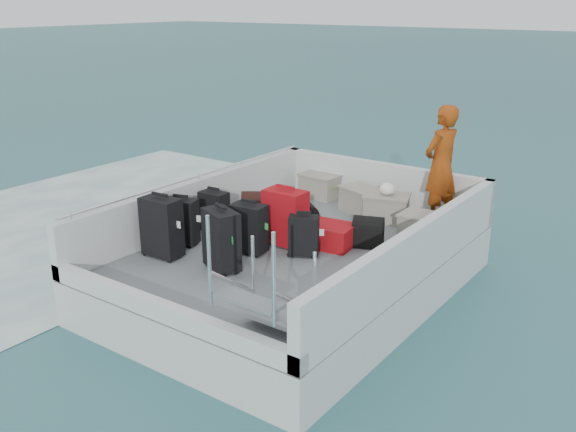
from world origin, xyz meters
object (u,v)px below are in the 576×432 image
(passenger, at_px, (441,165))
(suitcase_5, at_px, (285,218))
(suitcase_4, at_px, (249,229))
(suitcase_3, at_px, (221,240))
(crate_1, at_px, (361,201))
(suitcase_8, at_px, (325,234))
(suitcase_0, at_px, (162,228))
(suitcase_7, at_px, (304,236))
(crate_3, at_px, (424,230))
(crate_0, at_px, (320,187))
(suitcase_1, at_px, (182,222))
(suitcase_2, at_px, (214,211))
(crate_2, at_px, (386,209))

(passenger, bearing_deg, suitcase_5, -16.52)
(suitcase_4, relative_size, passenger, 0.38)
(suitcase_3, bearing_deg, crate_1, 106.36)
(suitcase_3, bearing_deg, suitcase_8, 89.92)
(suitcase_0, height_order, suitcase_4, suitcase_0)
(crate_1, bearing_deg, suitcase_3, -95.39)
(suitcase_8, bearing_deg, crate_1, 3.93)
(suitcase_7, bearing_deg, suitcase_8, 59.82)
(crate_3, relative_size, passenger, 0.36)
(crate_3, bearing_deg, passenger, 102.63)
(crate_3, bearing_deg, suitcase_5, -142.38)
(suitcase_3, xyz_separation_m, suitcase_4, (-0.07, 0.63, -0.05))
(crate_0, height_order, crate_1, same)
(suitcase_3, bearing_deg, suitcase_7, 81.20)
(passenger, bearing_deg, suitcase_3, -8.59)
(suitcase_1, xyz_separation_m, crate_0, (0.32, 2.94, -0.13))
(suitcase_0, bearing_deg, suitcase_8, 44.22)
(suitcase_3, distance_m, suitcase_7, 1.12)
(suitcase_5, height_order, passenger, passenger)
(suitcase_2, relative_size, crate_3, 0.92)
(suitcase_2, distance_m, suitcase_8, 1.67)
(suitcase_7, distance_m, crate_0, 2.63)
(suitcase_3, xyz_separation_m, crate_1, (0.28, 2.98, -0.20))
(suitcase_2, bearing_deg, suitcase_7, -3.84)
(suitcase_3, distance_m, crate_3, 2.84)
(suitcase_4, height_order, suitcase_7, suitcase_4)
(suitcase_2, xyz_separation_m, suitcase_3, (1.02, -1.00, 0.09))
(suitcase_1, bearing_deg, suitcase_8, 17.48)
(suitcase_1, distance_m, crate_0, 2.96)
(crate_2, xyz_separation_m, passenger, (0.66, 0.38, 0.69))
(suitcase_7, relative_size, suitcase_8, 0.71)
(crate_0, bearing_deg, passenger, -1.80)
(crate_1, distance_m, crate_3, 1.53)
(crate_0, xyz_separation_m, crate_3, (2.34, -0.98, 0.00))
(suitcase_7, height_order, crate_2, suitcase_7)
(suitcase_0, relative_size, crate_2, 1.24)
(suitcase_0, xyz_separation_m, suitcase_5, (1.05, 1.26, -0.01))
(suitcase_2, bearing_deg, suitcase_8, 13.40)
(suitcase_2, height_order, crate_2, suitcase_2)
(suitcase_4, xyz_separation_m, suitcase_7, (0.64, 0.33, -0.06))
(crate_1, xyz_separation_m, crate_3, (1.37, -0.68, 0.00))
(crate_0, xyz_separation_m, passenger, (2.13, -0.07, 0.70))
(suitcase_2, height_order, passenger, passenger)
(suitcase_2, relative_size, suitcase_8, 0.76)
(suitcase_5, bearing_deg, suitcase_2, -174.06)
(suitcase_2, distance_m, suitcase_7, 1.59)
(crate_2, bearing_deg, suitcase_0, -119.82)
(suitcase_7, relative_size, crate_2, 0.85)
(suitcase_8, bearing_deg, suitcase_4, 134.31)
(crate_1, bearing_deg, suitcase_7, -81.95)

